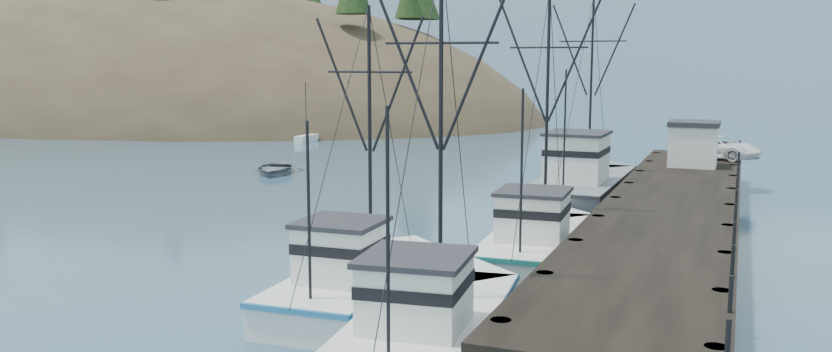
{
  "coord_description": "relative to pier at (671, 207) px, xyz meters",
  "views": [
    {
      "loc": [
        16.86,
        -23.41,
        8.65
      ],
      "look_at": [
        1.09,
        15.78,
        2.5
      ],
      "focal_mm": 35.0,
      "sensor_mm": 36.0,
      "label": 1
    }
  ],
  "objects": [
    {
      "name": "trawler_near",
      "position": [
        -5.44,
        -17.58,
        -0.87
      ],
      "size": [
        5.02,
        12.09,
        12.07
      ],
      "color": "white",
      "rests_on": "ground"
    },
    {
      "name": "ground",
      "position": [
        -14.0,
        -16.0,
        -1.69
      ],
      "size": [
        400.0,
        400.0,
        0.0
      ],
      "primitive_type": "plane",
      "color": "#2C4C63",
      "rests_on": "ground"
    },
    {
      "name": "pier_shed",
      "position": [
        0.18,
        13.47,
        1.73
      ],
      "size": [
        3.0,
        3.2,
        2.8
      ],
      "color": "silver",
      "rests_on": "pier"
    },
    {
      "name": "work_vessel",
      "position": [
        -5.52,
        7.6,
        -0.46
      ],
      "size": [
        4.68,
        14.9,
        12.59
      ],
      "color": "slate",
      "rests_on": "ground"
    },
    {
      "name": "headland",
      "position": [
        -88.95,
        62.61,
        -6.24
      ],
      "size": [
        134.8,
        78.0,
        51.0
      ],
      "color": "#382D1E",
      "rests_on": "ground"
    },
    {
      "name": "motorboat",
      "position": [
        -29.74,
        12.93,
        -1.69
      ],
      "size": [
        5.54,
        6.44,
        1.12
      ],
      "primitive_type": "imported",
      "rotation": [
        0.0,
        0.0,
        0.36
      ],
      "color": "slate",
      "rests_on": "ground"
    },
    {
      "name": "moored_sailboats",
      "position": [
        -44.86,
        42.37,
        -1.36
      ],
      "size": [
        20.33,
        19.25,
        6.35
      ],
      "color": "white",
      "rests_on": "ground"
    },
    {
      "name": "trawler_far",
      "position": [
        -4.99,
        -5.51,
        -0.87
      ],
      "size": [
        4.35,
        11.91,
        12.08
      ],
      "color": "white",
      "rests_on": "ground"
    },
    {
      "name": "trawler_mid",
      "position": [
        -9.41,
        -14.23,
        -0.87
      ],
      "size": [
        3.97,
        10.86,
        10.83
      ],
      "color": "white",
      "rests_on": "ground"
    },
    {
      "name": "pier",
      "position": [
        0.0,
        0.0,
        0.0
      ],
      "size": [
        6.0,
        44.0,
        2.0
      ],
      "color": "black",
      "rests_on": "ground"
    },
    {
      "name": "distant_ridge",
      "position": [
        -4.0,
        154.0,
        -1.69
      ],
      "size": [
        360.0,
        40.0,
        26.0
      ],
      "primitive_type": "cube",
      "color": "#9EB2C6",
      "rests_on": "ground"
    },
    {
      "name": "pickup_truck",
      "position": [
        1.5,
        18.0,
        1.09
      ],
      "size": [
        6.17,
        4.67,
        1.56
      ],
      "primitive_type": "imported",
      "rotation": [
        0.0,
        0.0,
        1.15
      ],
      "color": "white",
      "rests_on": "pier"
    },
    {
      "name": "distant_ridge_far",
      "position": [
        -54.0,
        169.0,
        -1.69
      ],
      "size": [
        180.0,
        25.0,
        18.0
      ],
      "primitive_type": "cube",
      "color": "silver",
      "rests_on": "ground"
    }
  ]
}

